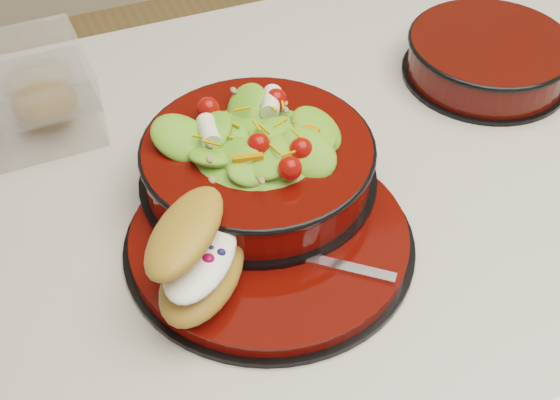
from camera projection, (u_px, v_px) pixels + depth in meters
name	position (u px, v px, depth m)	size (l,w,h in m)	color
island_counter	(343.00, 372.00, 1.21)	(1.24, 0.74, 0.90)	white
dinner_plate	(270.00, 239.00, 0.79)	(0.30, 0.30, 0.02)	black
salad_bowl	(258.00, 154.00, 0.81)	(0.26, 0.26, 0.11)	black
croissant	(199.00, 256.00, 0.71)	(0.13, 0.16, 0.08)	#BF863A
fork	(308.00, 258.00, 0.76)	(0.14, 0.12, 0.00)	silver
pastry_box	(1.00, 100.00, 0.90)	(0.21, 0.16, 0.09)	white
extra_bowl	(488.00, 56.00, 0.99)	(0.21, 0.21, 0.05)	black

